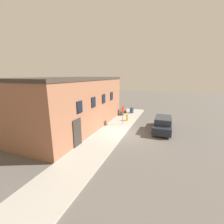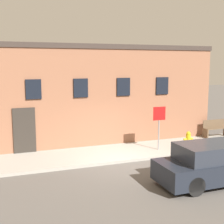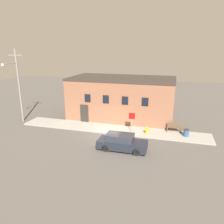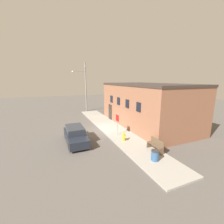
% 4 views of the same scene
% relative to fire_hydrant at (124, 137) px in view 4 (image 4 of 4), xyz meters
% --- Properties ---
extents(ground_plane, '(80.00, 80.00, 0.00)m').
position_rel_fire_hydrant_xyz_m(ground_plane, '(-3.83, -0.91, -0.51)').
color(ground_plane, '#56514C').
extents(sidewalk, '(20.54, 2.72, 0.12)m').
position_rel_fire_hydrant_xyz_m(sidewalk, '(-3.83, 0.45, -0.45)').
color(sidewalk, '#9E998E').
rests_on(sidewalk, ground).
extents(brick_building, '(12.70, 6.47, 5.13)m').
position_rel_fire_hydrant_xyz_m(brick_building, '(-3.82, 4.99, 2.06)').
color(brick_building, '#8E5B42').
rests_on(brick_building, ground).
extents(fire_hydrant, '(0.49, 0.24, 0.78)m').
position_rel_fire_hydrant_xyz_m(fire_hydrant, '(0.00, 0.00, 0.00)').
color(fire_hydrant, gold).
rests_on(fire_hydrant, sidewalk).
extents(stop_sign, '(0.64, 0.06, 2.06)m').
position_rel_fire_hydrant_xyz_m(stop_sign, '(-1.59, 0.08, 1.05)').
color(stop_sign, gray).
rests_on(stop_sign, sidewalk).
extents(bench, '(1.50, 0.44, 0.95)m').
position_rel_fire_hydrant_xyz_m(bench, '(2.71, 1.36, 0.08)').
color(bench, brown).
rests_on(bench, sidewalk).
extents(trash_bin, '(0.56, 0.56, 0.73)m').
position_rel_fire_hydrant_xyz_m(trash_bin, '(3.85, 0.40, -0.02)').
color(trash_bin, '#2D517F').
rests_on(trash_bin, sidewalk).
extents(utility_pole, '(1.80, 2.39, 8.49)m').
position_rel_fire_hydrant_xyz_m(utility_pole, '(-14.99, -0.00, 4.16)').
color(utility_pole, gray).
rests_on(utility_pole, ground).
extents(parked_car, '(4.28, 1.64, 1.44)m').
position_rel_fire_hydrant_xyz_m(parked_car, '(-1.67, -4.05, 0.18)').
color(parked_car, black).
rests_on(parked_car, ground).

